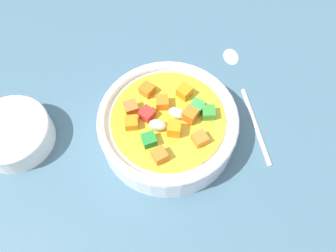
% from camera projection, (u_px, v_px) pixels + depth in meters
% --- Properties ---
extents(ground_plane, '(1.40, 1.40, 0.02)m').
position_uv_depth(ground_plane, '(168.00, 138.00, 0.51)').
color(ground_plane, '#42667A').
extents(soup_bowl_main, '(0.19, 0.19, 0.07)m').
position_uv_depth(soup_bowl_main, '(168.00, 125.00, 0.47)').
color(soup_bowl_main, white).
rests_on(soup_bowl_main, ground_plane).
extents(spoon, '(0.21, 0.05, 0.01)m').
position_uv_depth(spoon, '(242.00, 85.00, 0.53)').
color(spoon, silver).
rests_on(spoon, ground_plane).
extents(side_bowl_small, '(0.11, 0.11, 0.04)m').
position_uv_depth(side_bowl_small, '(13.00, 133.00, 0.48)').
color(side_bowl_small, white).
rests_on(side_bowl_small, ground_plane).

